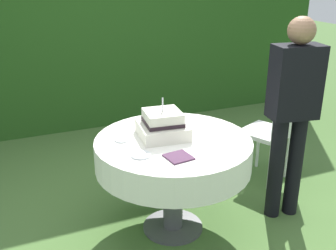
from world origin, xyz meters
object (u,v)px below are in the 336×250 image
object	(u,v)px
serving_plate_far	(141,155)
garden_chair	(274,128)
cake_table	(173,154)
serving_plate_near	(122,140)
napkin_stack	(179,157)
standing_person	(293,107)
wedding_cake	(163,125)

from	to	relation	value
serving_plate_far	garden_chair	distance (m)	1.57
cake_table	garden_chair	distance (m)	1.21
cake_table	serving_plate_far	distance (m)	0.37
serving_plate_near	garden_chair	bearing A→B (deg)	8.15
napkin_stack	standing_person	bearing A→B (deg)	7.36
wedding_cake	serving_plate_far	world-z (taller)	wedding_cake
wedding_cake	standing_person	world-z (taller)	standing_person
cake_table	garden_chair	size ratio (longest dim) A/B	1.28
napkin_stack	standing_person	distance (m)	1.02
serving_plate_near	napkin_stack	xyz separation A→B (m)	(0.26, -0.41, -0.00)
cake_table	standing_person	bearing A→B (deg)	-9.96
cake_table	serving_plate_far	size ratio (longest dim) A/B	8.51
cake_table	wedding_cake	world-z (taller)	wedding_cake
wedding_cake	serving_plate_far	bearing A→B (deg)	-136.29
wedding_cake	serving_plate_far	xyz separation A→B (m)	(-0.26, -0.25, -0.08)
cake_table	serving_plate_near	size ratio (longest dim) A/B	10.50
serving_plate_far	napkin_stack	world-z (taller)	serving_plate_far
wedding_cake	standing_person	bearing A→B (deg)	-14.35
serving_plate_near	cake_table	bearing A→B (deg)	-19.96
serving_plate_near	garden_chair	world-z (taller)	garden_chair
napkin_stack	serving_plate_far	bearing A→B (deg)	150.44
cake_table	serving_plate_far	bearing A→B (deg)	-151.53
garden_chair	standing_person	bearing A→B (deg)	-116.52
serving_plate_near	serving_plate_far	world-z (taller)	same
garden_chair	standing_person	size ratio (longest dim) A/B	0.56
cake_table	standing_person	xyz separation A→B (m)	(0.91, -0.16, 0.29)
cake_table	wedding_cake	xyz separation A→B (m)	(-0.04, 0.08, 0.21)
serving_plate_near	standing_person	bearing A→B (deg)	-12.81
wedding_cake	serving_plate_near	xyz separation A→B (m)	(-0.30, 0.04, -0.08)
napkin_stack	garden_chair	size ratio (longest dim) A/B	0.18
serving_plate_near	napkin_stack	world-z (taller)	serving_plate_near
serving_plate_near	standing_person	size ratio (longest dim) A/B	0.07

